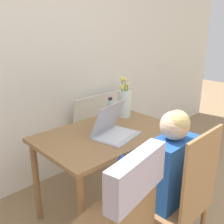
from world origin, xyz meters
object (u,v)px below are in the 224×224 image
object	(u,v)px
flower_vase	(124,102)
water_bottle	(110,110)
chair_occupied	(179,200)
chair_spare	(123,212)
laptop	(113,128)
person_seated	(164,169)

from	to	relation	value
flower_vase	water_bottle	xyz separation A→B (m)	(-0.19, -0.02, -0.03)
chair_occupied	chair_spare	bearing A→B (deg)	-4.51
chair_occupied	flower_vase	xyz separation A→B (m)	(0.40, 0.87, 0.36)
laptop	flower_vase	size ratio (longest dim) A/B	1.04
chair_occupied	water_bottle	bearing A→B (deg)	-105.49
person_seated	water_bottle	world-z (taller)	person_seated
chair_occupied	laptop	world-z (taller)	chair_occupied
chair_occupied	flower_vase	size ratio (longest dim) A/B	2.68
flower_vase	water_bottle	bearing A→B (deg)	-175.33
chair_spare	flower_vase	xyz separation A→B (m)	(0.87, 0.84, 0.20)
person_seated	water_bottle	size ratio (longest dim) A/B	4.92
person_seated	laptop	world-z (taller)	person_seated
person_seated	laptop	distance (m)	0.51
laptop	water_bottle	size ratio (longest dim) A/B	1.75
flower_vase	person_seated	bearing A→B (deg)	-118.43
person_seated	laptop	bearing A→B (deg)	-94.81
chair_spare	water_bottle	size ratio (longest dim) A/B	4.57
person_seated	flower_vase	world-z (taller)	flower_vase
water_bottle	laptop	bearing A→B (deg)	-129.05
chair_occupied	water_bottle	world-z (taller)	chair_occupied
chair_spare	laptop	world-z (taller)	chair_spare
person_seated	water_bottle	bearing A→B (deg)	-108.00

